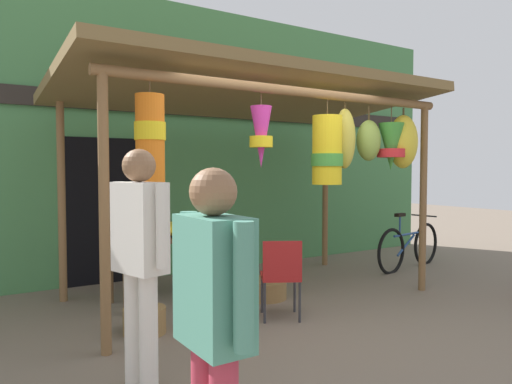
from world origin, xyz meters
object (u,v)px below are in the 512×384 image
object	(u,v)px
customer_foreground	(214,314)
wicker_basket_spare	(145,320)
wicker_basket_by_table	(264,289)
folding_chair	(281,272)
shopper_by_bananas	(140,248)
parked_bicycle	(409,247)
flower_heap_on_table	(164,229)
display_table	(167,244)

from	to	relation	value
customer_foreground	wicker_basket_spare	bearing A→B (deg)	78.04
wicker_basket_by_table	customer_foreground	distance (m)	3.73
folding_chair	wicker_basket_spare	world-z (taller)	folding_chair
wicker_basket_by_table	shopper_by_bananas	bearing A→B (deg)	-142.87
shopper_by_bananas	wicker_basket_spare	bearing A→B (deg)	70.03
wicker_basket_by_table	shopper_by_bananas	xyz separation A→B (m)	(-2.05, -1.55, 0.90)
parked_bicycle	flower_heap_on_table	bearing A→B (deg)	175.34
flower_heap_on_table	parked_bicycle	size ratio (longest dim) A/B	0.44
flower_heap_on_table	customer_foreground	world-z (taller)	customer_foreground
parked_bicycle	customer_foreground	size ratio (longest dim) A/B	1.10
wicker_basket_spare	parked_bicycle	world-z (taller)	parked_bicycle
folding_chair	wicker_basket_spare	bearing A→B (deg)	165.04
wicker_basket_by_table	wicker_basket_spare	xyz separation A→B (m)	(-1.65, -0.43, 0.01)
display_table	flower_heap_on_table	distance (m)	0.19
display_table	wicker_basket_spare	world-z (taller)	display_table
wicker_basket_spare	flower_heap_on_table	bearing A→B (deg)	59.15
wicker_basket_by_table	shopper_by_bananas	distance (m)	2.73
folding_chair	wicker_basket_spare	xyz separation A→B (m)	(-1.34, 0.36, -0.38)
customer_foreground	shopper_by_bananas	distance (m)	1.37
parked_bicycle	display_table	bearing A→B (deg)	176.28
folding_chair	parked_bicycle	size ratio (longest dim) A/B	0.48
flower_heap_on_table	wicker_basket_by_table	distance (m)	1.41
display_table	flower_heap_on_table	world-z (taller)	flower_heap_on_table
customer_foreground	shopper_by_bananas	bearing A→B (deg)	85.02
shopper_by_bananas	customer_foreground	bearing A→B (deg)	-94.98
folding_chair	customer_foreground	size ratio (longest dim) A/B	0.53
wicker_basket_spare	wicker_basket_by_table	bearing A→B (deg)	14.71
folding_chair	parked_bicycle	world-z (taller)	parked_bicycle
customer_foreground	shopper_by_bananas	xyz separation A→B (m)	(0.12, 1.37, 0.09)
display_table	folding_chair	xyz separation A→B (m)	(0.74, -1.29, -0.18)
flower_heap_on_table	wicker_basket_by_table	xyz separation A→B (m)	(1.05, -0.56, -0.75)
wicker_basket_by_table	customer_foreground	world-z (taller)	customer_foreground
wicker_basket_by_table	customer_foreground	bearing A→B (deg)	-126.65
flower_heap_on_table	folding_chair	xyz separation A→B (m)	(0.75, -1.35, -0.36)
wicker_basket_by_table	wicker_basket_spare	world-z (taller)	wicker_basket_spare
wicker_basket_spare	customer_foreground	world-z (taller)	customer_foreground
wicker_basket_by_table	parked_bicycle	xyz separation A→B (m)	(2.90, 0.24, 0.24)
parked_bicycle	shopper_by_bananas	world-z (taller)	shopper_by_bananas
display_table	folding_chair	bearing A→B (deg)	-60.00
flower_heap_on_table	shopper_by_bananas	world-z (taller)	shopper_by_bananas
customer_foreground	shopper_by_bananas	size ratio (longest dim) A/B	0.92
flower_heap_on_table	wicker_basket_by_table	world-z (taller)	flower_heap_on_table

